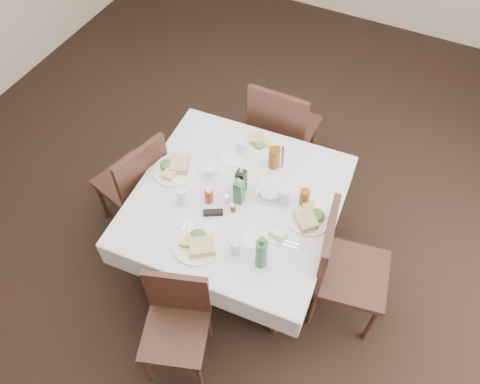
% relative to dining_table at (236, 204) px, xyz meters
% --- Properties ---
extents(ground_plane, '(7.00, 7.00, 0.00)m').
position_rel_dining_table_xyz_m(ground_plane, '(-0.12, 0.21, -0.69)').
color(ground_plane, black).
extents(room_shell, '(6.04, 7.04, 2.80)m').
position_rel_dining_table_xyz_m(room_shell, '(-0.12, 0.21, 1.03)').
color(room_shell, beige).
rests_on(room_shell, ground).
extents(dining_table, '(1.47, 1.47, 0.76)m').
position_rel_dining_table_xyz_m(dining_table, '(0.00, 0.00, 0.00)').
color(dining_table, black).
rests_on(dining_table, ground).
extents(chair_north, '(0.50, 0.50, 1.04)m').
position_rel_dining_table_xyz_m(chair_north, '(-0.04, 0.93, -0.09)').
color(chair_north, black).
rests_on(chair_north, ground).
extents(chair_south, '(0.52, 0.52, 0.86)m').
position_rel_dining_table_xyz_m(chair_south, '(-0.01, -0.84, -0.19)').
color(chair_south, black).
rests_on(chair_south, ground).
extents(chair_east, '(0.55, 0.55, 1.01)m').
position_rel_dining_table_xyz_m(chair_east, '(0.80, -0.07, -0.11)').
color(chair_east, black).
rests_on(chair_east, ground).
extents(chair_west, '(0.56, 0.56, 0.97)m').
position_rel_dining_table_xyz_m(chair_west, '(-0.83, -0.05, -0.13)').
color(chair_west, black).
rests_on(chair_west, ground).
extents(meal_north, '(0.23, 0.23, 0.05)m').
position_rel_dining_table_xyz_m(meal_north, '(-0.06, 0.53, 0.10)').
color(meal_north, white).
rests_on(meal_north, dining_table).
extents(meal_south, '(0.30, 0.30, 0.07)m').
position_rel_dining_table_xyz_m(meal_south, '(-0.05, -0.45, 0.10)').
color(meal_south, white).
rests_on(meal_south, dining_table).
extents(meal_east, '(0.30, 0.30, 0.06)m').
position_rel_dining_table_xyz_m(meal_east, '(0.51, 0.05, 0.10)').
color(meal_east, white).
rests_on(meal_east, dining_table).
extents(meal_west, '(0.31, 0.31, 0.07)m').
position_rel_dining_table_xyz_m(meal_west, '(-0.51, 0.03, 0.10)').
color(meal_west, white).
rests_on(meal_west, dining_table).
extents(side_plate_a, '(0.18, 0.18, 0.01)m').
position_rel_dining_table_xyz_m(side_plate_a, '(-0.19, 0.31, 0.08)').
color(side_plate_a, white).
rests_on(side_plate_a, dining_table).
extents(side_plate_b, '(0.17, 0.17, 0.01)m').
position_rel_dining_table_xyz_m(side_plate_b, '(0.26, -0.24, 0.08)').
color(side_plate_b, white).
rests_on(side_plate_b, dining_table).
extents(water_n, '(0.07, 0.07, 0.12)m').
position_rel_dining_table_xyz_m(water_n, '(-0.15, 0.38, 0.14)').
color(water_n, silver).
rests_on(water_n, dining_table).
extents(water_s, '(0.06, 0.06, 0.12)m').
position_rel_dining_table_xyz_m(water_s, '(0.19, -0.38, 0.14)').
color(water_s, silver).
rests_on(water_s, dining_table).
extents(water_e, '(0.08, 0.08, 0.14)m').
position_rel_dining_table_xyz_m(water_e, '(0.31, 0.11, 0.15)').
color(water_e, silver).
rests_on(water_e, dining_table).
extents(water_w, '(0.07, 0.07, 0.13)m').
position_rel_dining_table_xyz_m(water_w, '(-0.31, -0.19, 0.14)').
color(water_w, silver).
rests_on(water_w, dining_table).
extents(iced_tea_a, '(0.08, 0.08, 0.17)m').
position_rel_dining_table_xyz_m(iced_tea_a, '(0.12, 0.38, 0.16)').
color(iced_tea_a, brown).
rests_on(iced_tea_a, dining_table).
extents(iced_tea_b, '(0.07, 0.07, 0.14)m').
position_rel_dining_table_xyz_m(iced_tea_b, '(0.43, 0.16, 0.15)').
color(iced_tea_b, brown).
rests_on(iced_tea_b, dining_table).
extents(bread_basket, '(0.20, 0.20, 0.07)m').
position_rel_dining_table_xyz_m(bread_basket, '(0.20, 0.14, 0.11)').
color(bread_basket, silver).
rests_on(bread_basket, dining_table).
extents(oil_cruet_dark, '(0.06, 0.06, 0.26)m').
position_rel_dining_table_xyz_m(oil_cruet_dark, '(0.00, 0.07, 0.19)').
color(oil_cruet_dark, black).
rests_on(oil_cruet_dark, dining_table).
extents(oil_cruet_green, '(0.06, 0.06, 0.25)m').
position_rel_dining_table_xyz_m(oil_cruet_green, '(0.03, -0.01, 0.19)').
color(oil_cruet_green, '#28673E').
rests_on(oil_cruet_green, dining_table).
extents(ketchup_bottle, '(0.06, 0.06, 0.13)m').
position_rel_dining_table_xyz_m(ketchup_bottle, '(-0.15, -0.10, 0.14)').
color(ketchup_bottle, '#AA3114').
rests_on(ketchup_bottle, dining_table).
extents(salt_shaker, '(0.03, 0.03, 0.07)m').
position_rel_dining_table_xyz_m(salt_shaker, '(-0.04, -0.06, 0.11)').
color(salt_shaker, white).
rests_on(salt_shaker, dining_table).
extents(pepper_shaker, '(0.03, 0.03, 0.07)m').
position_rel_dining_table_xyz_m(pepper_shaker, '(0.03, -0.11, 0.11)').
color(pepper_shaker, '#3A2A1B').
rests_on(pepper_shaker, dining_table).
extents(coffee_mug, '(0.13, 0.12, 0.09)m').
position_rel_dining_table_xyz_m(coffee_mug, '(-0.25, 0.09, 0.12)').
color(coffee_mug, white).
rests_on(coffee_mug, dining_table).
extents(sunglasses, '(0.14, 0.10, 0.03)m').
position_rel_dining_table_xyz_m(sunglasses, '(-0.08, -0.19, 0.09)').
color(sunglasses, black).
rests_on(sunglasses, dining_table).
extents(green_bottle, '(0.08, 0.08, 0.29)m').
position_rel_dining_table_xyz_m(green_bottle, '(0.36, -0.39, 0.20)').
color(green_bottle, '#28673E').
rests_on(green_bottle, dining_table).
extents(sugar_caddy, '(0.10, 0.06, 0.05)m').
position_rel_dining_table_xyz_m(sugar_caddy, '(0.38, -0.16, 0.10)').
color(sugar_caddy, white).
rests_on(sugar_caddy, dining_table).
extents(cutlery_n, '(0.12, 0.21, 0.01)m').
position_rel_dining_table_xyz_m(cutlery_n, '(0.13, 0.48, 0.08)').
color(cutlery_n, silver).
rests_on(cutlery_n, dining_table).
extents(cutlery_s, '(0.04, 0.17, 0.01)m').
position_rel_dining_table_xyz_m(cutlery_s, '(-0.19, -0.40, 0.08)').
color(cutlery_s, silver).
rests_on(cutlery_s, dining_table).
extents(cutlery_e, '(0.18, 0.06, 0.01)m').
position_rel_dining_table_xyz_m(cutlery_e, '(0.45, -0.19, 0.08)').
color(cutlery_e, silver).
rests_on(cutlery_e, dining_table).
extents(cutlery_w, '(0.19, 0.07, 0.01)m').
position_rel_dining_table_xyz_m(cutlery_w, '(-0.41, 0.21, 0.08)').
color(cutlery_w, silver).
rests_on(cutlery_w, dining_table).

